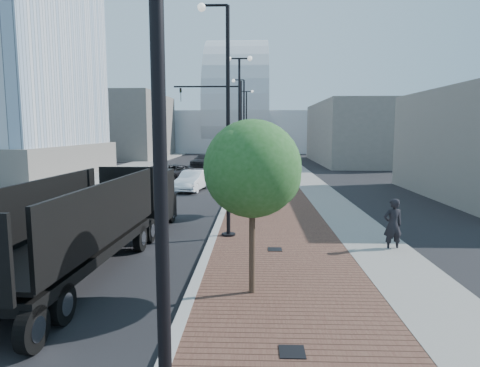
{
  "coord_description": "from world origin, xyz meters",
  "views": [
    {
      "loc": [
        1.66,
        -6.63,
        4.39
      ],
      "look_at": [
        1.0,
        12.0,
        2.0
      ],
      "focal_mm": 31.28,
      "sensor_mm": 36.0,
      "label": 1
    }
  ],
  "objects_px": {
    "dump_truck": "(120,214)",
    "dark_car_mid": "(172,173)",
    "white_sedan": "(193,181)",
    "pedestrian": "(393,225)"
  },
  "relations": [
    {
      "from": "dark_car_mid",
      "to": "pedestrian",
      "type": "distance_m",
      "value": 24.42
    },
    {
      "from": "dark_car_mid",
      "to": "dump_truck",
      "type": "bearing_deg",
      "value": -63.27
    },
    {
      "from": "white_sedan",
      "to": "pedestrian",
      "type": "height_order",
      "value": "pedestrian"
    },
    {
      "from": "dump_truck",
      "to": "dark_car_mid",
      "type": "distance_m",
      "value": 21.03
    },
    {
      "from": "white_sedan",
      "to": "pedestrian",
      "type": "xyz_separation_m",
      "value": [
        9.54,
        -15.1,
        0.24
      ]
    },
    {
      "from": "pedestrian",
      "to": "dump_truck",
      "type": "bearing_deg",
      "value": -11.43
    },
    {
      "from": "dump_truck",
      "to": "dark_car_mid",
      "type": "height_order",
      "value": "dump_truck"
    },
    {
      "from": "dump_truck",
      "to": "white_sedan",
      "type": "distance_m",
      "value": 14.92
    },
    {
      "from": "dump_truck",
      "to": "pedestrian",
      "type": "xyz_separation_m",
      "value": [
        10.06,
        -0.19,
        -0.27
      ]
    },
    {
      "from": "dump_truck",
      "to": "white_sedan",
      "type": "bearing_deg",
      "value": 89.93
    }
  ]
}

